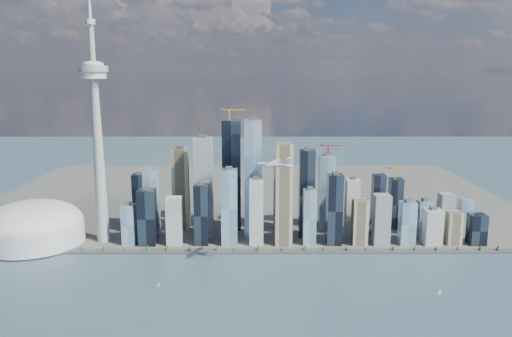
{
  "coord_description": "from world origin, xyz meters",
  "views": [
    {
      "loc": [
        15.1,
        -680.73,
        351.27
      ],
      "look_at": [
        17.11,
        260.0,
        166.25
      ],
      "focal_mm": 35.0,
      "sensor_mm": 36.0,
      "label": 1
    }
  ],
  "objects_px": {
    "needle_tower": "(97,130)",
    "airplane": "(274,164)",
    "sailboat_east": "(440,292)",
    "dome_stadium": "(33,225)",
    "sailboat_west": "(159,285)"
  },
  "relations": [
    {
      "from": "needle_tower",
      "to": "sailboat_west",
      "type": "distance_m",
      "value": 354.59
    },
    {
      "from": "needle_tower",
      "to": "sailboat_east",
      "type": "xyz_separation_m",
      "value": [
        610.95,
        -246.99,
        -232.86
      ]
    },
    {
      "from": "needle_tower",
      "to": "sailboat_east",
      "type": "height_order",
      "value": "needle_tower"
    },
    {
      "from": "sailboat_east",
      "to": "airplane",
      "type": "bearing_deg",
      "value": 165.67
    },
    {
      "from": "needle_tower",
      "to": "airplane",
      "type": "height_order",
      "value": "needle_tower"
    },
    {
      "from": "airplane",
      "to": "sailboat_east",
      "type": "relative_size",
      "value": 7.15
    },
    {
      "from": "airplane",
      "to": "sailboat_west",
      "type": "xyz_separation_m",
      "value": [
        -192.08,
        -49.24,
        -193.54
      ]
    },
    {
      "from": "dome_stadium",
      "to": "sailboat_east",
      "type": "distance_m",
      "value": 788.31
    },
    {
      "from": "dome_stadium",
      "to": "airplane",
      "type": "xyz_separation_m",
      "value": [
        487.56,
        -158.33,
        157.08
      ]
    },
    {
      "from": "needle_tower",
      "to": "sailboat_east",
      "type": "relative_size",
      "value": 59.32
    },
    {
      "from": "sailboat_west",
      "to": "sailboat_east",
      "type": "xyz_separation_m",
      "value": [
        455.47,
        -29.43,
        -0.0
      ]
    },
    {
      "from": "needle_tower",
      "to": "dome_stadium",
      "type": "distance_m",
      "value": 241.4
    },
    {
      "from": "needle_tower",
      "to": "dome_stadium",
      "type": "height_order",
      "value": "needle_tower"
    },
    {
      "from": "airplane",
      "to": "sailboat_east",
      "type": "xyz_separation_m",
      "value": [
        263.4,
        -78.66,
        -193.55
      ]
    },
    {
      "from": "dome_stadium",
      "to": "airplane",
      "type": "bearing_deg",
      "value": -17.99
    }
  ]
}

